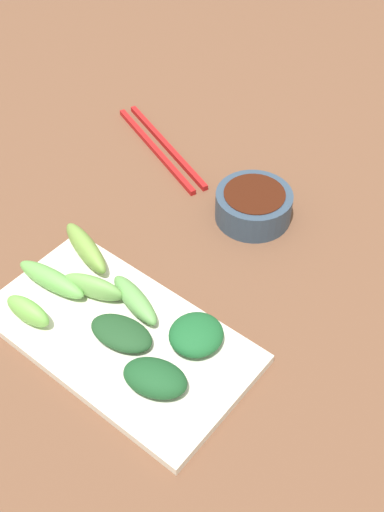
# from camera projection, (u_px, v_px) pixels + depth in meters

# --- Properties ---
(tabletop) EXTENTS (2.10, 2.10, 0.02)m
(tabletop) POSITION_uv_depth(u_px,v_px,m) (184.00, 275.00, 0.80)
(tabletop) COLOR brown
(tabletop) RESTS_ON ground
(sauce_bowl) EXTENTS (0.10, 0.10, 0.04)m
(sauce_bowl) POSITION_uv_depth(u_px,v_px,m) (254.00, 204.00, 0.84)
(sauce_bowl) COLOR #314358
(sauce_bowl) RESTS_ON tabletop
(serving_plate) EXTENTS (0.17, 0.31, 0.01)m
(serving_plate) POSITION_uv_depth(u_px,v_px,m) (119.00, 336.00, 0.71)
(serving_plate) COLOR silver
(serving_plate) RESTS_ON tabletop
(broccoli_leafy_0) EXTENTS (0.06, 0.08, 0.02)m
(broccoli_leafy_0) POSITION_uv_depth(u_px,v_px,m) (121.00, 333.00, 0.70)
(broccoli_leafy_0) COLOR #1F4724
(broccoli_leafy_0) RESTS_ON serving_plate
(broccoli_stalk_1) EXTENTS (0.03, 0.10, 0.03)m
(broccoli_stalk_1) POSITION_uv_depth(u_px,v_px,m) (51.00, 279.00, 0.75)
(broccoli_stalk_1) COLOR #67AD51
(broccoli_stalk_1) RESTS_ON serving_plate
(broccoli_stalk_2) EXTENTS (0.04, 0.08, 0.03)m
(broccoli_stalk_2) POSITION_uv_depth(u_px,v_px,m) (93.00, 287.00, 0.73)
(broccoli_stalk_2) COLOR #6CA74F
(broccoli_stalk_2) RESTS_ON serving_plate
(broccoli_leafy_3) EXTENTS (0.06, 0.08, 0.03)m
(broccoli_leafy_3) POSITION_uv_depth(u_px,v_px,m) (155.00, 378.00, 0.65)
(broccoli_leafy_3) COLOR #1B4E26
(broccoli_leafy_3) RESTS_ON serving_plate
(broccoli_stalk_4) EXTENTS (0.05, 0.09, 0.02)m
(broccoli_stalk_4) POSITION_uv_depth(u_px,v_px,m) (135.00, 300.00, 0.73)
(broccoli_stalk_4) COLOR #64A152
(broccoli_stalk_4) RESTS_ON serving_plate
(broccoli_stalk_5) EXTENTS (0.05, 0.10, 0.03)m
(broccoli_stalk_5) POSITION_uv_depth(u_px,v_px,m) (86.00, 248.00, 0.78)
(broccoli_stalk_5) COLOR #759F43
(broccoli_stalk_5) RESTS_ON serving_plate
(broccoli_leafy_6) EXTENTS (0.07, 0.07, 0.03)m
(broccoli_leafy_6) POSITION_uv_depth(u_px,v_px,m) (196.00, 335.00, 0.69)
(broccoli_leafy_6) COLOR #1B5D2D
(broccoli_leafy_6) RESTS_ON serving_plate
(broccoli_stalk_7) EXTENTS (0.03, 0.06, 0.03)m
(broccoli_stalk_7) POSITION_uv_depth(u_px,v_px,m) (28.00, 311.00, 0.71)
(broccoli_stalk_7) COLOR #71B94D
(broccoli_stalk_7) RESTS_ON serving_plate
(chopsticks) EXTENTS (0.11, 0.22, 0.01)m
(chopsticks) POSITION_uv_depth(u_px,v_px,m) (161.00, 148.00, 0.96)
(chopsticks) COLOR #B11819
(chopsticks) RESTS_ON tabletop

